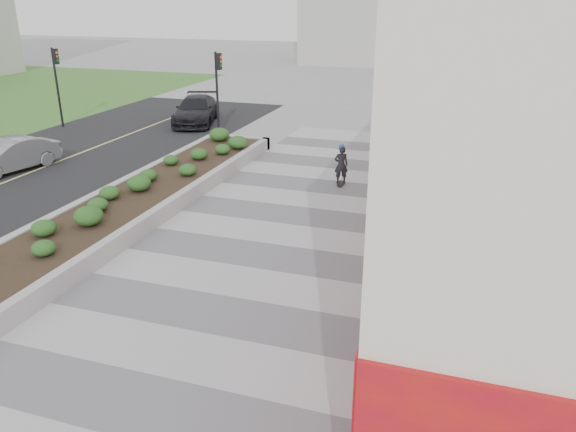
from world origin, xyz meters
name	(u,v)px	position (x,y,z in m)	size (l,w,h in m)	color
ground	(183,360)	(0.00, 0.00, 0.00)	(160.00, 160.00, 0.00)	gray
walkway	(241,290)	(0.00, 3.00, 0.01)	(8.00, 36.00, 0.01)	#A8A8AD
building	(553,102)	(6.98, 8.98, 3.98)	(6.04, 24.08, 8.00)	beige
planter	(135,198)	(-5.50, 7.00, 0.42)	(3.00, 18.00, 0.90)	#9E9EA0
traffic_signal_near	(218,82)	(-7.23, 17.50, 2.76)	(0.33, 0.28, 4.20)	black
traffic_signal_far	(57,76)	(-16.43, 17.00, 2.76)	(0.33, 0.28, 4.20)	black
manhole_cover	(261,293)	(0.50, 3.00, 0.00)	(0.44, 0.44, 0.01)	#595654
skateboarder	(341,165)	(0.41, 11.78, 0.81)	(0.62, 0.74, 1.59)	beige
car_silver	(10,155)	(-12.83, 9.32, 0.66)	(1.40, 4.03, 1.33)	gray
car_dark	(196,110)	(-9.90, 20.12, 0.74)	(2.06, 5.08, 1.47)	black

